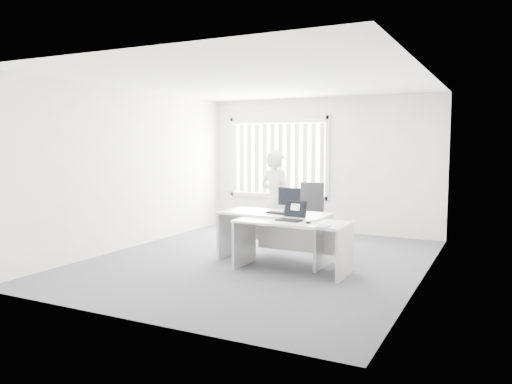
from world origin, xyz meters
The scene contains 18 objects.
ground centered at (0.00, 0.00, 0.00)m, with size 6.00×6.00×0.00m, color #5B5C63.
wall_back centered at (0.00, 3.00, 1.40)m, with size 5.00×0.02×2.80m, color white.
wall_front centered at (0.00, -3.00, 1.40)m, with size 5.00×0.02×2.80m, color white.
wall_left centered at (-2.50, 0.00, 1.40)m, with size 0.02×6.00×2.80m, color white.
wall_right centered at (2.50, 0.00, 1.40)m, with size 0.02×6.00×2.80m, color white.
ceiling centered at (0.00, 0.00, 2.80)m, with size 5.00×6.00×0.02m, color white.
window centered at (-1.00, 2.96, 1.55)m, with size 2.32×0.06×1.76m, color silver.
blinds centered at (-1.00, 2.90, 1.52)m, with size 2.20×0.10×1.50m, color white, non-canonical shape.
desk_near centered at (0.73, -0.35, 0.53)m, with size 1.63×0.78×0.74m.
desk_far centered at (0.24, 0.10, 0.56)m, with size 1.72×0.85×0.77m.
office_chair centered at (0.16, 1.81, 0.35)m, with size 0.68×0.68×1.11m.
person centered at (-0.17, 1.06, 0.86)m, with size 0.63×0.41×1.73m, color silver.
laptop centered at (0.70, -0.35, 0.88)m, with size 0.36×0.32×0.28m, color black, non-canonical shape.
paper_sheet centered at (1.12, -0.46, 0.74)m, with size 0.33×0.23×0.00m, color silver.
mouse centered at (1.02, -0.47, 0.76)m, with size 0.06×0.10×0.04m, color #AFAFB1, non-canonical shape.
booklet centered at (1.31, -0.66, 0.75)m, with size 0.15×0.21×0.01m, color silver.
keyboard centered at (0.40, -0.01, 0.78)m, with size 0.48×0.16×0.02m, color black.
monitor centered at (0.39, 0.33, 0.96)m, with size 0.38×0.11×0.38m, color black, non-canonical shape.
Camera 1 is at (3.47, -6.95, 1.86)m, focal length 35.00 mm.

